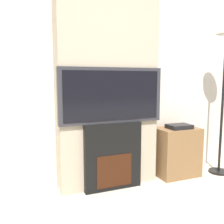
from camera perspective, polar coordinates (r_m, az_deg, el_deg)
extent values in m
cube|color=silver|center=(2.93, -2.41, 10.59)|extent=(6.00, 0.06, 2.70)
cube|color=tan|center=(2.77, -1.16, 10.78)|extent=(1.11, 0.30, 2.70)
cube|color=black|center=(2.75, 0.00, -9.99)|extent=(0.64, 0.14, 0.73)
cube|color=#33160A|center=(2.74, 0.58, -13.32)|extent=(0.40, 0.01, 0.35)
cube|color=#2D2D33|center=(2.63, 0.00, 3.80)|extent=(1.15, 0.06, 0.59)
cube|color=black|center=(2.60, 0.27, 3.75)|extent=(1.05, 0.01, 0.52)
cylinder|color=black|center=(3.57, 23.18, -12.39)|extent=(0.24, 0.24, 0.03)
cylinder|color=black|center=(3.39, 23.93, 1.55)|extent=(0.03, 0.03, 1.71)
cube|color=brown|center=(3.24, 14.52, -8.76)|extent=(0.52, 0.36, 0.60)
cube|color=black|center=(3.13, 15.10, -3.21)|extent=(0.28, 0.20, 0.05)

